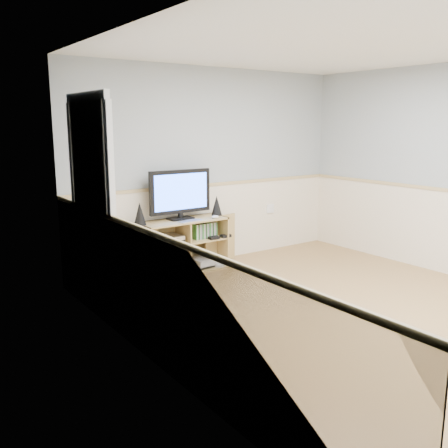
{
  "coord_description": "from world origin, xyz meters",
  "views": [
    {
      "loc": [
        -3.61,
        -3.13,
        1.81
      ],
      "look_at": [
        -0.54,
        1.2,
        0.73
      ],
      "focal_mm": 40.0,
      "sensor_mm": 36.0,
      "label": 1
    }
  ],
  "objects_px": {
    "media_cabinet": "(181,244)",
    "monitor": "(180,193)",
    "keyboard": "(190,221)",
    "game_consoles": "(203,262)"
  },
  "relations": [
    {
      "from": "media_cabinet",
      "to": "keyboard",
      "type": "bearing_deg",
      "value": -83.47
    },
    {
      "from": "monitor",
      "to": "keyboard",
      "type": "height_order",
      "value": "monitor"
    },
    {
      "from": "media_cabinet",
      "to": "game_consoles",
      "type": "bearing_deg",
      "value": -12.64
    },
    {
      "from": "media_cabinet",
      "to": "monitor",
      "type": "relative_size",
      "value": 2.09
    },
    {
      "from": "monitor",
      "to": "game_consoles",
      "type": "bearing_deg",
      "value": -12.04
    },
    {
      "from": "media_cabinet",
      "to": "monitor",
      "type": "distance_m",
      "value": 0.65
    },
    {
      "from": "keyboard",
      "to": "game_consoles",
      "type": "relative_size",
      "value": 0.66
    },
    {
      "from": "media_cabinet",
      "to": "monitor",
      "type": "bearing_deg",
      "value": -90.0
    },
    {
      "from": "media_cabinet",
      "to": "keyboard",
      "type": "xyz_separation_m",
      "value": [
        0.02,
        -0.19,
        0.32
      ]
    },
    {
      "from": "monitor",
      "to": "media_cabinet",
      "type": "bearing_deg",
      "value": 90.0
    }
  ]
}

